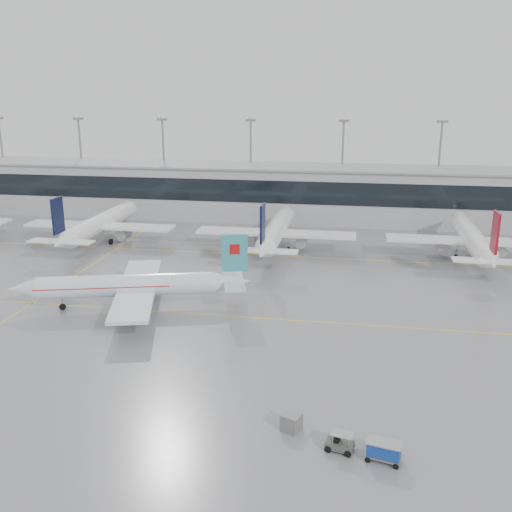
% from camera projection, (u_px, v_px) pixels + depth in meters
% --- Properties ---
extents(ground, '(320.00, 320.00, 0.00)m').
position_uv_depth(ground, '(241.00, 317.00, 75.45)').
color(ground, gray).
rests_on(ground, ground).
extents(taxi_line_main, '(120.00, 0.25, 0.01)m').
position_uv_depth(taxi_line_main, '(241.00, 317.00, 75.45)').
color(taxi_line_main, yellow).
rests_on(taxi_line_main, ground).
extents(taxi_line_north, '(120.00, 0.25, 0.01)m').
position_uv_depth(taxi_line_north, '(273.00, 255.00, 103.86)').
color(taxi_line_north, yellow).
rests_on(taxi_line_north, ground).
extents(taxi_line_cross, '(0.25, 60.00, 0.01)m').
position_uv_depth(taxi_line_cross, '(81.00, 271.00, 94.57)').
color(taxi_line_cross, yellow).
rests_on(taxi_line_cross, ground).
extents(terminal, '(180.00, 15.00, 12.00)m').
position_uv_depth(terminal, '(293.00, 193.00, 132.51)').
color(terminal, '#A8A8AC').
rests_on(terminal, ground).
extents(terminal_glass, '(180.00, 0.20, 5.00)m').
position_uv_depth(terminal_glass, '(289.00, 192.00, 124.95)').
color(terminal_glass, black).
rests_on(terminal_glass, ground).
extents(terminal_roof, '(182.00, 16.00, 0.40)m').
position_uv_depth(terminal_roof, '(293.00, 167.00, 130.80)').
color(terminal_roof, gray).
rests_on(terminal_roof, ground).
extents(light_masts, '(156.40, 1.00, 22.60)m').
position_uv_depth(light_masts, '(296.00, 159.00, 136.17)').
color(light_masts, gray).
rests_on(light_masts, ground).
extents(air_canada_jet, '(32.59, 25.75, 10.02)m').
position_uv_depth(air_canada_jet, '(136.00, 286.00, 77.98)').
color(air_canada_jet, silver).
rests_on(air_canada_jet, ground).
extents(parked_jet_b, '(29.64, 36.96, 11.72)m').
position_uv_depth(parked_jet_b, '(100.00, 224.00, 112.07)').
color(parked_jet_b, white).
rests_on(parked_jet_b, ground).
extents(parked_jet_c, '(29.64, 36.96, 11.72)m').
position_uv_depth(parked_jet_c, '(276.00, 231.00, 106.33)').
color(parked_jet_c, white).
rests_on(parked_jet_c, ground).
extents(parked_jet_d, '(29.64, 36.96, 11.72)m').
position_uv_depth(parked_jet_d, '(472.00, 239.00, 100.60)').
color(parked_jet_d, white).
rests_on(parked_jet_d, ground).
extents(baggage_tug, '(3.47, 1.87, 1.65)m').
position_uv_depth(baggage_tug, '(340.00, 444.00, 47.13)').
color(baggage_tug, '#454940').
rests_on(baggage_tug, ground).
extents(baggage_cart, '(3.04, 2.11, 1.72)m').
position_uv_depth(baggage_cart, '(384.00, 450.00, 45.69)').
color(baggage_cart, gray).
rests_on(baggage_cart, ground).
extents(gse_unit, '(2.00, 1.94, 1.55)m').
position_uv_depth(gse_unit, '(292.00, 422.00, 49.92)').
color(gse_unit, slate).
rests_on(gse_unit, ground).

